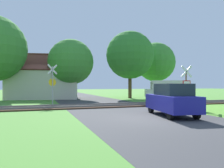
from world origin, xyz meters
name	(u,v)px	position (x,y,z in m)	size (l,w,h in m)	color
ground_plane	(151,118)	(0.00, 0.00, 0.00)	(160.00, 160.00, 0.00)	#4C8433
road_asphalt	(135,113)	(0.00, 2.00, 0.00)	(7.28, 80.00, 0.01)	#38383A
rail_track	(110,106)	(0.00, 6.64, 0.06)	(60.00, 2.60, 0.22)	#422D1E
stop_sign_near	(186,85)	(4.61, 3.15, 1.73)	(0.87, 0.18, 3.12)	brown
crossing_sign_far	(53,82)	(-4.31, 9.13, 1.99)	(0.85, 0.26, 3.48)	#9E9EA5
house	(45,83)	(-4.61, 19.19, 1.96)	(9.60, 7.75, 5.76)	beige
tree_center	(71,62)	(-1.67, 16.64, 4.51)	(5.48, 5.48, 7.26)	#513823
tree_far	(156,62)	(11.80, 19.67, 5.26)	(5.99, 5.99, 8.26)	#513823
tree_right	(130,55)	(5.96, 16.24, 5.63)	(6.23, 6.23, 8.75)	#513823
mail_truck	(168,89)	(8.85, 11.85, 1.24)	(5.24, 3.52, 2.24)	silver
parked_car	(172,100)	(1.51, 0.42, 0.89)	(2.27, 4.21, 1.78)	navy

